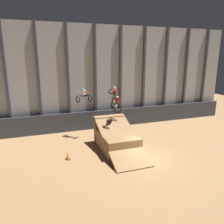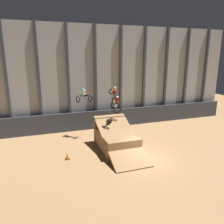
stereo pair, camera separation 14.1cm
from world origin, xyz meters
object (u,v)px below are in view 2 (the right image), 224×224
at_px(rider_bike_left_air, 84,97).
at_px(rider_bike_right_air, 114,94).
at_px(rider_bike_center_air, 116,105).
at_px(traffic_cone_near_ramp, 67,156).
at_px(dirt_ramp, 116,139).

height_order(rider_bike_left_air, rider_bike_right_air, rider_bike_right_air).
xyz_separation_m(rider_bike_left_air, rider_bike_center_air, (2.29, -3.12, -0.35)).
xyz_separation_m(rider_bike_center_air, traffic_cone_near_ramp, (-4.77, -1.53, -3.59)).
bearing_deg(dirt_ramp, rider_bike_center_air, 68.67).
distance_m(rider_bike_left_air, rider_bike_right_air, 3.24).
xyz_separation_m(dirt_ramp, rider_bike_right_air, (1.23, 3.96, 3.42)).
relative_size(dirt_ramp, traffic_cone_near_ramp, 10.96).
bearing_deg(rider_bike_left_air, rider_bike_right_air, -46.23).
bearing_deg(rider_bike_right_air, traffic_cone_near_ramp, -139.10).
relative_size(dirt_ramp, rider_bike_right_air, 3.43).
relative_size(dirt_ramp, rider_bike_left_air, 3.81).
distance_m(dirt_ramp, rider_bike_left_air, 5.47).
bearing_deg(traffic_cone_near_ramp, rider_bike_left_air, 61.97).
height_order(dirt_ramp, rider_bike_center_air, rider_bike_center_air).
xyz_separation_m(rider_bike_left_air, rider_bike_right_air, (3.23, 0.10, 0.10)).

